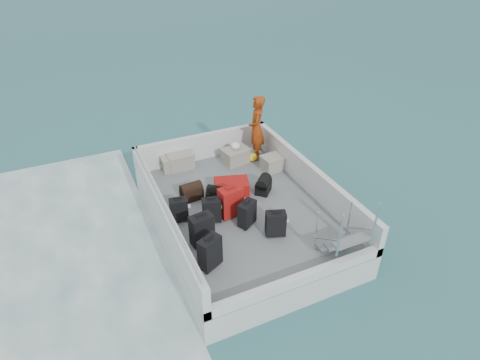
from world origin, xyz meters
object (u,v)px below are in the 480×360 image
object	(u,v)px
suitcase_7	(247,214)
crate_0	(174,163)
suitcase_2	(179,210)
suitcase_6	(276,224)
suitcase_0	(210,253)
suitcase_1	(202,230)
crate_3	(274,163)
suitcase_5	(231,202)
suitcase_8	(232,187)
crate_1	(180,161)
crate_2	(236,156)
suitcase_4	(212,211)
passenger	(257,128)

from	to	relation	value
suitcase_7	crate_0	world-z (taller)	suitcase_7
suitcase_2	suitcase_6	bearing A→B (deg)	-29.12
suitcase_0	suitcase_1	distance (m)	0.66
suitcase_1	crate_0	distance (m)	2.96
suitcase_1	suitcase_2	distance (m)	0.90
suitcase_7	crate_3	size ratio (longest dim) A/B	0.94
suitcase_1	crate_0	bearing A→B (deg)	75.81
suitcase_5	suitcase_8	distance (m)	0.88
suitcase_5	crate_0	world-z (taller)	suitcase_5
crate_3	crate_0	bearing A→B (deg)	155.09
suitcase_5	crate_3	world-z (taller)	suitcase_5
suitcase_6	crate_1	xyz separation A→B (m)	(-0.93, 3.32, -0.08)
suitcase_6	suitcase_8	distance (m)	1.76
suitcase_7	crate_2	distance (m)	2.56
crate_0	suitcase_2	bearing A→B (deg)	-103.72
suitcase_4	crate_0	world-z (taller)	suitcase_4
crate_3	passenger	distance (m)	1.01
suitcase_1	suitcase_7	size ratio (longest dim) A/B	1.19
suitcase_0	suitcase_4	bearing A→B (deg)	41.29
suitcase_5	crate_3	size ratio (longest dim) A/B	1.15
suitcase_5	crate_2	world-z (taller)	suitcase_5
suitcase_8	crate_2	distance (m)	1.36
suitcase_7	crate_0	size ratio (longest dim) A/B	0.95
suitcase_4	suitcase_1	bearing A→B (deg)	-112.66
suitcase_2	suitcase_4	distance (m)	0.69
suitcase_1	crate_3	size ratio (longest dim) A/B	1.12
suitcase_0	passenger	world-z (taller)	passenger
suitcase_0	suitcase_8	size ratio (longest dim) A/B	0.84
suitcase_0	crate_2	world-z (taller)	suitcase_0
suitcase_5	suitcase_7	xyz separation A→B (m)	(0.17, -0.44, -0.06)
suitcase_7	crate_1	distance (m)	2.84
suitcase_8	crate_1	world-z (taller)	crate_1
crate_2	crate_1	bearing A→B (deg)	165.22
suitcase_6	crate_3	xyz separation A→B (m)	(1.20, 2.24, -0.10)
crate_0	crate_1	size ratio (longest dim) A/B	0.93
crate_1	crate_2	size ratio (longest dim) A/B	1.00
crate_1	passenger	world-z (taller)	passenger
suitcase_4	suitcase_7	bearing A→B (deg)	-19.16
suitcase_7	crate_2	bearing A→B (deg)	38.44
suitcase_2	suitcase_8	size ratio (longest dim) A/B	0.68
suitcase_6	crate_0	xyz separation A→B (m)	(-1.11, 3.32, -0.10)
suitcase_8	crate_0	size ratio (longest dim) A/B	1.34
suitcase_5	suitcase_6	xyz separation A→B (m)	(0.55, -0.97, -0.07)
suitcase_7	crate_0	bearing A→B (deg)	71.95
suitcase_7	crate_3	world-z (taller)	suitcase_7
suitcase_6	crate_2	distance (m)	2.99
crate_3	passenger	xyz separation A→B (m)	(-0.15, 0.73, 0.68)
suitcase_6	passenger	world-z (taller)	passenger
suitcase_2	suitcase_4	world-z (taller)	suitcase_4
suitcase_8	crate_0	bearing A→B (deg)	47.57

